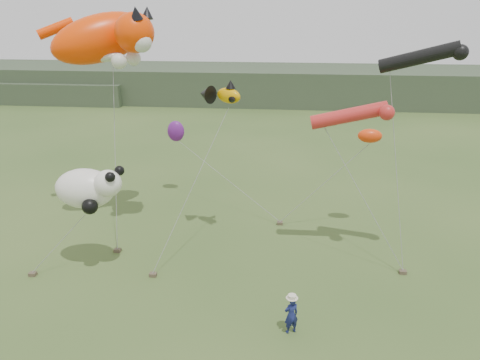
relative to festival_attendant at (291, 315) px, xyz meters
name	(u,v)px	position (x,y,z in m)	size (l,w,h in m)	color
ground	(223,329)	(-2.37, -0.10, -0.71)	(120.00, 120.00, 0.00)	#385123
headland	(249,85)	(-5.48, 44.59, 1.21)	(90.00, 13.00, 4.00)	#2D3D28
festival_attendant	(291,315)	(0.00, 0.00, 0.00)	(0.52, 0.34, 1.43)	navy
sandbag_anchors	(200,257)	(-4.13, 4.73, -0.64)	(15.96, 6.43, 0.15)	brown
cat_kite	(108,38)	(-8.82, 8.11, 8.69)	(6.31, 4.71, 3.20)	#FF3B01
fish_kite	(220,94)	(-3.44, 7.04, 6.35)	(2.27, 1.50, 1.09)	#D89400
tube_kites	(387,89)	(3.54, 5.79, 6.89)	(5.72, 1.56, 3.77)	black
panda_kite	(89,188)	(-8.50, 3.66, 2.94)	(2.97, 1.92, 1.84)	white
misc_kites	(244,133)	(-2.77, 11.09, 3.58)	(11.61, 4.40, 1.93)	red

